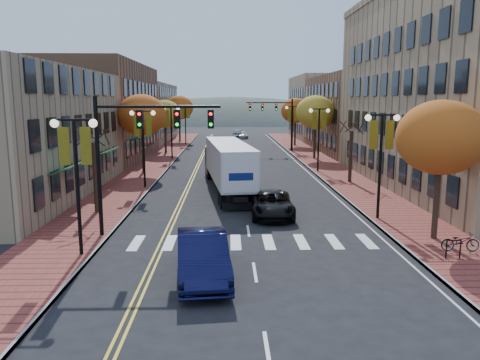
{
  "coord_description": "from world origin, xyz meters",
  "views": [
    {
      "loc": [
        -1.06,
        -19.81,
        6.8
      ],
      "look_at": [
        -0.36,
        7.1,
        2.2
      ],
      "focal_mm": 35.0,
      "sensor_mm": 36.0,
      "label": 1
    }
  ],
  "objects": [
    {
      "name": "lamp_left_b",
      "position": [
        -7.5,
        16.0,
        4.29
      ],
      "size": [
        1.96,
        0.36,
        6.05
      ],
      "color": "black",
      "rests_on": "ground"
    },
    {
      "name": "tree_left_a",
      "position": [
        -9.0,
        8.0,
        2.25
      ],
      "size": [
        0.28,
        0.28,
        4.2
      ],
      "color": "#382619",
      "rests_on": "sidewalk_left"
    },
    {
      "name": "traffic_mast_near",
      "position": [
        -5.48,
        3.0,
        4.92
      ],
      "size": [
        6.1,
        0.35,
        7.0
      ],
      "color": "black",
      "rests_on": "ground"
    },
    {
      "name": "tree_left_c",
      "position": [
        -9.0,
        40.0,
        5.05
      ],
      "size": [
        4.16,
        4.16,
        6.69
      ],
      "color": "#382619",
      "rests_on": "sidewalk_left"
    },
    {
      "name": "traffic_mast_far",
      "position": [
        5.48,
        42.0,
        4.92
      ],
      "size": [
        6.1,
        0.34,
        7.0
      ],
      "color": "black",
      "rests_on": "ground"
    },
    {
      "name": "lamp_left_a",
      "position": [
        -7.5,
        0.0,
        4.29
      ],
      "size": [
        1.96,
        0.36,
        6.05
      ],
      "color": "black",
      "rests_on": "ground"
    },
    {
      "name": "lamp_right_a",
      "position": [
        7.5,
        6.0,
        4.29
      ],
      "size": [
        1.96,
        0.36,
        6.05
      ],
      "color": "black",
      "rests_on": "ground"
    },
    {
      "name": "lamp_right_b",
      "position": [
        7.5,
        24.0,
        4.29
      ],
      "size": [
        1.96,
        0.36,
        6.05
      ],
      "color": "black",
      "rests_on": "ground"
    },
    {
      "name": "tree_right_b",
      "position": [
        9.0,
        18.0,
        2.25
      ],
      "size": [
        0.28,
        0.28,
        4.2
      ],
      "color": "#382619",
      "rests_on": "sidewalk_right"
    },
    {
      "name": "lamp_left_c",
      "position": [
        -7.5,
        34.0,
        4.29
      ],
      "size": [
        1.96,
        0.36,
        6.05
      ],
      "color": "black",
      "rests_on": "ground"
    },
    {
      "name": "building_right_mid",
      "position": [
        18.5,
        42.0,
        5.0
      ],
      "size": [
        15.0,
        24.0,
        10.0
      ],
      "primitive_type": "cube",
      "color": "brown",
      "rests_on": "ground"
    },
    {
      "name": "tree_left_d",
      "position": [
        -9.0,
        58.0,
        5.6
      ],
      "size": [
        4.61,
        4.61,
        7.42
      ],
      "color": "#382619",
      "rests_on": "sidewalk_left"
    },
    {
      "name": "car_far_white",
      "position": [
        -1.0,
        50.02,
        0.71
      ],
      "size": [
        1.8,
        4.23,
        1.42
      ],
      "primitive_type": "imported",
      "rotation": [
        0.0,
        0.0,
        0.03
      ],
      "color": "white",
      "rests_on": "ground"
    },
    {
      "name": "tree_left_b",
      "position": [
        -9.0,
        24.0,
        5.45
      ],
      "size": [
        4.48,
        4.48,
        7.21
      ],
      "color": "#382619",
      "rests_on": "sidewalk_left"
    },
    {
      "name": "sidewalk_left",
      "position": [
        -9.0,
        32.5,
        0.07
      ],
      "size": [
        4.0,
        85.0,
        0.15
      ],
      "primitive_type": "cube",
      "color": "brown",
      "rests_on": "ground"
    },
    {
      "name": "building_right_far",
      "position": [
        18.5,
        64.0,
        5.5
      ],
      "size": [
        15.0,
        20.0,
        11.0
      ],
      "primitive_type": "cube",
      "color": "#9E8966",
      "rests_on": "ground"
    },
    {
      "name": "lamp_left_d",
      "position": [
        -7.5,
        52.0,
        4.29
      ],
      "size": [
        1.96,
        0.36,
        6.05
      ],
      "color": "black",
      "rests_on": "ground"
    },
    {
      "name": "building_left_far",
      "position": [
        -17.0,
        61.0,
        4.75
      ],
      "size": [
        12.0,
        26.0,
        9.5
      ],
      "primitive_type": "cube",
      "color": "#9E8966",
      "rests_on": "ground"
    },
    {
      "name": "bicycle",
      "position": [
        9.27,
        -0.04,
        0.59
      ],
      "size": [
        1.7,
        0.68,
        0.88
      ],
      "primitive_type": "imported",
      "rotation": [
        0.0,
        0.0,
        1.51
      ],
      "color": "gray",
      "rests_on": "sidewalk_right"
    },
    {
      "name": "ground",
      "position": [
        0.0,
        0.0,
        0.0
      ],
      "size": [
        200.0,
        200.0,
        0.0
      ],
      "primitive_type": "plane",
      "color": "black",
      "rests_on": "ground"
    },
    {
      "name": "lamp_right_c",
      "position": [
        7.5,
        42.0,
        4.29
      ],
      "size": [
        1.96,
        0.36,
        6.05
      ],
      "color": "black",
      "rests_on": "ground"
    },
    {
      "name": "black_suv",
      "position": [
        1.55,
        7.22,
        0.73
      ],
      "size": [
        2.57,
        5.33,
        1.46
      ],
      "primitive_type": "imported",
      "rotation": [
        0.0,
        0.0,
        -0.03
      ],
      "color": "black",
      "rests_on": "ground"
    },
    {
      "name": "navy_sedan",
      "position": [
        -2.05,
        -2.58,
        0.89
      ],
      "size": [
        2.43,
        5.56,
        1.78
      ],
      "primitive_type": "imported",
      "rotation": [
        0.0,
        0.0,
        0.1
      ],
      "color": "black",
      "rests_on": "ground"
    },
    {
      "name": "tree_right_a",
      "position": [
        9.0,
        2.0,
        5.05
      ],
      "size": [
        4.16,
        4.16,
        6.69
      ],
      "color": "#382619",
      "rests_on": "sidewalk_right"
    },
    {
      "name": "tree_right_c",
      "position": [
        9.0,
        34.0,
        5.45
      ],
      "size": [
        4.48,
        4.48,
        7.21
      ],
      "color": "#382619",
      "rests_on": "sidewalk_right"
    },
    {
      "name": "car_far_silver",
      "position": [
        1.61,
        64.8,
        0.6
      ],
      "size": [
        2.11,
        4.3,
        1.2
      ],
      "primitive_type": "imported",
      "rotation": [
        0.0,
        0.0,
        0.11
      ],
      "color": "#B3B5BC",
      "rests_on": "ground"
    },
    {
      "name": "sidewalk_right",
      "position": [
        9.0,
        32.5,
        0.07
      ],
      "size": [
        4.0,
        85.0,
        0.15
      ],
      "primitive_type": "cube",
      "color": "brown",
      "rests_on": "ground"
    },
    {
      "name": "building_left_mid",
      "position": [
        -17.0,
        36.0,
        5.5
      ],
      "size": [
        12.0,
        24.0,
        11.0
      ],
      "primitive_type": "cube",
      "color": "brown",
      "rests_on": "ground"
    },
    {
      "name": "tree_right_d",
      "position": [
        9.0,
        50.0,
        5.29
      ],
      "size": [
        4.35,
        4.35,
        7.0
      ],
      "color": "#382619",
      "rests_on": "sidewalk_right"
    },
    {
      "name": "semi_truck",
      "position": [
        -1.13,
        15.3,
        2.18
      ],
      "size": [
        4.1,
        15.11,
        3.73
      ],
      "rotation": [
        0.0,
        0.0,
        0.12
      ],
      "color": "black",
      "rests_on": "ground"
    },
    {
      "name": "car_far_oncoming",
      "position": [
        0.68,
        66.41,
        0.76
      ],
      "size": [
        1.74,
        4.67,
        1.53
      ],
      "primitive_type": "imported",
      "rotation": [
        0.0,
        0.0,
        3.17
      ],
      "color": "#9A9BA1",
      "rests_on": "ground"
    }
  ]
}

